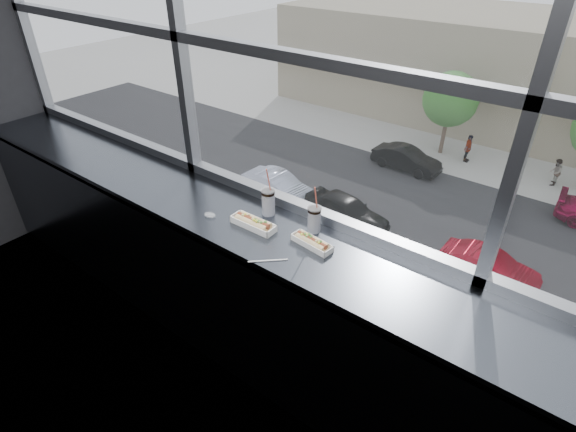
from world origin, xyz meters
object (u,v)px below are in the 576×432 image
Objects in this scene: hotdog_tray_right at (312,242)px; car_near_a at (279,182)px; pedestrian_a at (469,146)px; wrapper at (210,215)px; car_near_b at (346,206)px; soda_cup_left at (268,201)px; car_near_c at (490,263)px; pedestrian_b at (556,170)px; soda_cup_right at (314,218)px; car_far_a at (407,155)px; hotdog_tray_left at (253,223)px; loose_straw at (268,261)px; tree_left at (451,99)px.

hotdog_tray_right is 23.69m from car_near_a.
hotdog_tray_right is at bearing -167.54° from pedestrian_a.
wrapper is (-0.65, -0.13, -0.01)m from hotdog_tray_right.
hotdog_tray_right is at bearing -144.47° from car_near_b.
soda_cup_left is 19.66m from car_near_c.
hotdog_tray_right is at bearing 1.60° from pedestrian_b.
pedestrian_a is at bearing -90.37° from pedestrian_b.
car_near_c is (-1.16, 16.12, -11.19)m from soda_cup_right.
car_near_a reaches higher than car_far_a.
hotdog_tray_left is 0.12× the size of pedestrian_a.
loose_straw is 0.03× the size of car_near_b.
hotdog_tray_left is 1.12× the size of hotdog_tray_right.
car_near_c is 0.98× the size of tree_left.
car_near_a is at bearing 127.57° from wrapper.
hotdog_tray_left is 30.04m from pedestrian_b.
tree_left reaches higher than car_near_c.
car_near_c is 2.75× the size of pedestrian_b.
hotdog_tray_left reaches higher than car_near_c.
soda_cup_right is 30.50m from pedestrian_a.
hotdog_tray_left is 0.04× the size of car_near_b.
wrapper is at bearing 0.27° from pedestrian_b.
car_near_a is (-12.86, 16.14, -11.11)m from soda_cup_left.
pedestrian_a is 5.39m from pedestrian_b.
hotdog_tray_left is 0.05× the size of tree_left.
wrapper is at bearing -162.20° from hotdog_tray_right.
loose_straw is 23.80m from car_near_a.
pedestrian_a reaches higher than car_near_a.
car_far_a is at bearing 66.82° from loose_straw.
wrapper is (-0.26, -0.23, -0.08)m from soda_cup_left.
car_near_a is at bearing 154.62° from car_far_a.
pedestrian_b is at bearing 91.46° from soda_cup_right.
car_near_b is at bearing 117.17° from soda_cup_left.
car_near_a is (-12.01, 0.00, 0.08)m from car_near_c.
pedestrian_b is at bearing 90.27° from wrapper.
hotdog_tray_left is at bearing -145.57° from car_near_b.
pedestrian_b is at bearing -2.97° from tree_left.
pedestrian_a is at bearing 101.74° from soda_cup_left.
car_near_a is at bearing 128.54° from soda_cup_left.
hotdog_tray_left is at bearing -137.84° from car_near_a.
hotdog_tray_right is 0.81× the size of soda_cup_left.
soda_cup_right is 0.05× the size of car_near_a.
wrapper is at bearing -146.46° from car_near_b.
car_far_a is 4.98m from tree_left.
car_near_c is at bearing 93.00° from soda_cup_left.
hotdog_tray_right is at bearing 24.34° from loose_straw.
pedestrian_a is (2.51, 11.66, 0.01)m from car_near_b.
car_near_a is 2.69× the size of pedestrian_a.
wrapper is at bearing -158.24° from car_far_a.
car_near_b reaches higher than pedestrian_b.
car_near_c is 12.01m from car_near_a.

